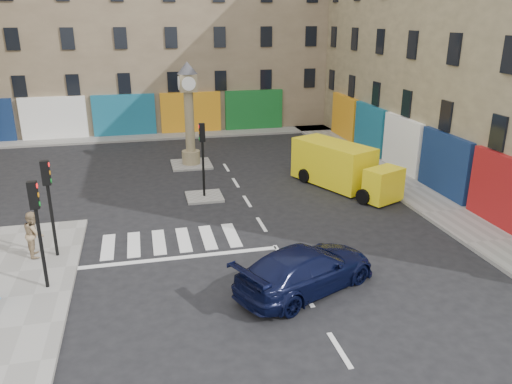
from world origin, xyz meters
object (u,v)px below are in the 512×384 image
object	(u,v)px
traffic_light_island	(203,148)
pedestrian_tan	(34,234)
traffic_light_left_far	(49,194)
clock_pillar	(189,108)
traffic_light_left_near	(37,218)
navy_sedan	(306,269)
yellow_van	(341,167)

from	to	relation	value
traffic_light_island	pedestrian_tan	distance (m)	8.91
traffic_light_left_far	clock_pillar	world-z (taller)	clock_pillar
traffic_light_left_far	traffic_light_left_near	bearing A→B (deg)	-90.00
traffic_light_left_near	traffic_light_left_far	size ratio (longest dim) A/B	1.00
traffic_light_island	navy_sedan	world-z (taller)	traffic_light_island
traffic_light_left_near	yellow_van	xyz separation A→B (m)	(13.63, 7.75, -1.47)
navy_sedan	pedestrian_tan	world-z (taller)	pedestrian_tan
traffic_light_left_far	yellow_van	xyz separation A→B (m)	(13.63, 5.35, -1.47)
traffic_light_left_near	navy_sedan	xyz separation A→B (m)	(8.43, -1.88, -1.86)
navy_sedan	yellow_van	bearing A→B (deg)	-53.92
traffic_light_island	yellow_van	xyz separation A→B (m)	(7.33, -0.05, -1.44)
yellow_van	pedestrian_tan	world-z (taller)	yellow_van
traffic_light_left_near	traffic_light_island	size ratio (longest dim) A/B	1.00
traffic_light_left_near	yellow_van	distance (m)	15.75
navy_sedan	pedestrian_tan	distance (m)	10.20
traffic_light_island	clock_pillar	size ratio (longest dim) A/B	0.61
yellow_van	pedestrian_tan	distance (m)	15.27
clock_pillar	yellow_van	xyz separation A→B (m)	(7.33, -6.04, -2.40)
clock_pillar	traffic_light_island	bearing A→B (deg)	-90.00
clock_pillar	navy_sedan	xyz separation A→B (m)	(2.13, -15.67, -2.79)
yellow_van	navy_sedan	bearing A→B (deg)	-141.92
traffic_light_left_near	traffic_light_left_far	xyz separation A→B (m)	(0.00, 2.40, 0.00)
traffic_light_left_near	yellow_van	size ratio (longest dim) A/B	0.56
traffic_light_left_near	pedestrian_tan	bearing A→B (deg)	106.09
yellow_van	traffic_light_island	bearing A→B (deg)	156.07
clock_pillar	yellow_van	size ratio (longest dim) A/B	0.93
traffic_light_left_far	traffic_light_island	distance (m)	8.30
traffic_light_left_far	yellow_van	size ratio (longest dim) A/B	0.56
traffic_light_left_near	traffic_light_island	bearing A→B (deg)	51.07
traffic_light_left_far	yellow_van	world-z (taller)	traffic_light_left_far
clock_pillar	navy_sedan	size ratio (longest dim) A/B	1.17
traffic_light_left_far	clock_pillar	size ratio (longest dim) A/B	0.61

